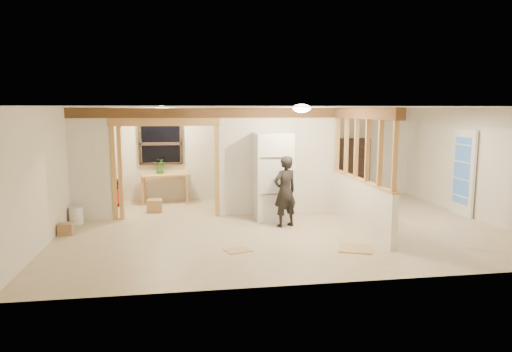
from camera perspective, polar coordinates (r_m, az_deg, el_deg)
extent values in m
cube|color=beige|center=(9.75, 3.05, -6.32)|extent=(9.00, 6.50, 0.01)
cube|color=white|center=(9.43, 3.17, 8.57)|extent=(9.00, 6.50, 0.01)
cube|color=silver|center=(12.69, 0.06, 2.85)|extent=(9.00, 0.01, 2.50)
cube|color=silver|center=(6.41, 9.17, -2.63)|extent=(9.00, 0.01, 2.50)
cube|color=silver|center=(9.64, -24.05, 0.41)|extent=(0.01, 6.50, 2.50)
cube|color=silver|center=(11.33, 25.98, 1.36)|extent=(0.01, 6.50, 2.50)
cube|color=white|center=(10.70, -20.07, 1.34)|extent=(0.90, 0.12, 2.50)
cube|color=white|center=(10.72, 2.83, 1.84)|extent=(2.80, 0.12, 2.50)
cube|color=tan|center=(10.52, -11.18, 0.75)|extent=(2.46, 0.14, 2.20)
cube|color=brown|center=(10.47, -3.63, 7.88)|extent=(7.00, 0.18, 0.22)
cube|color=brown|center=(9.52, 13.23, 7.64)|extent=(0.18, 3.30, 0.22)
cube|color=white|center=(9.72, 12.86, -3.51)|extent=(0.12, 3.20, 1.00)
cube|color=tan|center=(9.55, 13.08, 3.32)|extent=(0.14, 3.20, 1.32)
cube|color=black|center=(12.44, -11.82, 3.96)|extent=(1.12, 0.10, 1.10)
cube|color=white|center=(11.64, 24.46, 0.38)|extent=(0.12, 0.86, 2.00)
ellipsoid|color=#FFEABF|center=(9.02, 5.73, 8.43)|extent=(0.36, 0.36, 0.16)
ellipsoid|color=#FFEABF|center=(11.54, -11.67, 8.26)|extent=(0.32, 0.32, 0.14)
ellipsoid|color=#FFD88C|center=(10.83, -9.14, 6.75)|extent=(0.07, 0.07, 0.07)
cube|color=white|center=(10.27, 2.10, 0.01)|extent=(0.80, 0.78, 1.95)
imported|color=black|center=(9.59, 3.65, -1.93)|extent=(0.65, 0.54, 1.51)
cube|color=tan|center=(12.30, -11.27, -1.53)|extent=(1.32, 0.81, 0.78)
imported|color=#255525|center=(12.31, -11.85, 1.24)|extent=(0.46, 0.43, 0.40)
cylinder|color=#B21B0F|center=(12.28, -17.63, -2.01)|extent=(0.68, 0.68, 0.68)
cube|color=black|center=(13.26, 12.20, 1.06)|extent=(0.83, 0.28, 1.65)
cylinder|color=silver|center=(10.62, -21.57, -4.62)|extent=(0.30, 0.30, 0.37)
cube|color=#A87E51|center=(11.31, -12.56, -3.65)|extent=(0.36, 0.31, 0.30)
cube|color=#A87E51|center=(11.34, -17.99, -3.78)|extent=(0.42, 0.42, 0.32)
cube|color=#A87E51|center=(9.82, -22.68, -6.14)|extent=(0.28, 0.23, 0.23)
cube|color=tan|center=(8.39, 12.32, -8.82)|extent=(0.75, 0.75, 0.02)
cube|color=tan|center=(8.12, -2.30, -9.24)|extent=(0.51, 0.45, 0.01)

